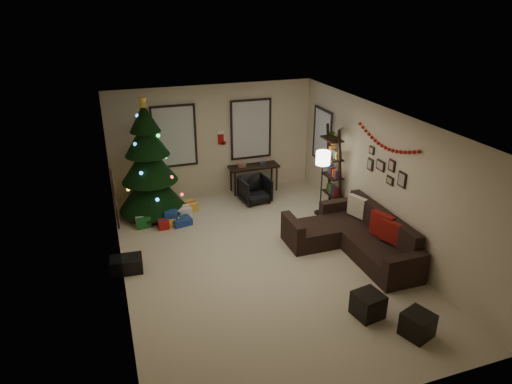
% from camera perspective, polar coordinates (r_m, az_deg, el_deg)
% --- Properties ---
extents(floor, '(7.00, 7.00, 0.00)m').
position_cam_1_polar(floor, '(8.77, 0.66, -8.48)').
color(floor, '#BBAD8D').
rests_on(floor, ground).
extents(ceiling, '(7.00, 7.00, 0.00)m').
position_cam_1_polar(ceiling, '(7.69, 0.76, 8.85)').
color(ceiling, white).
rests_on(ceiling, floor).
extents(wall_back, '(5.00, 0.00, 5.00)m').
position_cam_1_polar(wall_back, '(11.29, -5.30, 6.41)').
color(wall_back, beige).
rests_on(wall_back, floor).
extents(wall_front, '(5.00, 0.00, 5.00)m').
position_cam_1_polar(wall_front, '(5.43, 13.64, -14.65)').
color(wall_front, beige).
rests_on(wall_front, floor).
extents(wall_left, '(0.00, 7.00, 7.00)m').
position_cam_1_polar(wall_left, '(7.74, -17.03, -2.80)').
color(wall_left, beige).
rests_on(wall_left, floor).
extents(wall_right, '(0.00, 7.00, 7.00)m').
position_cam_1_polar(wall_right, '(9.22, 15.51, 1.67)').
color(wall_right, beige).
rests_on(wall_right, floor).
extents(window_back_left, '(1.05, 0.06, 1.50)m').
position_cam_1_polar(window_back_left, '(11.04, -10.12, 6.82)').
color(window_back_left, '#728CB2').
rests_on(window_back_left, wall_back).
extents(window_back_right, '(1.05, 0.06, 1.50)m').
position_cam_1_polar(window_back_right, '(11.46, -0.65, 7.81)').
color(window_back_right, '#728CB2').
rests_on(window_back_right, wall_back).
extents(window_right_wall, '(0.06, 0.90, 1.30)m').
position_cam_1_polar(window_right_wall, '(11.23, 8.29, 6.96)').
color(window_right_wall, '#728CB2').
rests_on(window_right_wall, wall_right).
extents(christmas_tree, '(1.49, 1.49, 2.77)m').
position_cam_1_polar(christmas_tree, '(10.34, -13.15, 3.07)').
color(christmas_tree, black).
rests_on(christmas_tree, floor).
extents(presents, '(1.50, 1.01, 0.30)m').
position_cam_1_polar(presents, '(10.32, -10.92, -3.02)').
color(presents, silver).
rests_on(presents, floor).
extents(sofa, '(1.77, 2.58, 0.84)m').
position_cam_1_polar(sofa, '(9.18, 12.21, -5.56)').
color(sofa, black).
rests_on(sofa, floor).
extents(pillow_red_a, '(0.26, 0.41, 0.40)m').
position_cam_1_polar(pillow_red_a, '(8.76, 16.30, -4.73)').
color(pillow_red_a, maroon).
rests_on(pillow_red_a, sofa).
extents(pillow_red_b, '(0.27, 0.49, 0.47)m').
position_cam_1_polar(pillow_red_b, '(8.95, 15.36, -4.00)').
color(pillow_red_b, maroon).
rests_on(pillow_red_b, sofa).
extents(pillow_cream, '(0.25, 0.44, 0.42)m').
position_cam_1_polar(pillow_cream, '(9.62, 12.46, -1.76)').
color(pillow_cream, beige).
rests_on(pillow_cream, sofa).
extents(ottoman_near, '(0.48, 0.48, 0.39)m').
position_cam_1_polar(ottoman_near, '(7.54, 13.73, -13.44)').
color(ottoman_near, black).
rests_on(ottoman_near, floor).
extents(ottoman_far, '(0.50, 0.50, 0.37)m').
position_cam_1_polar(ottoman_far, '(7.37, 19.41, -15.27)').
color(ottoman_far, black).
rests_on(ottoman_far, floor).
extents(desk, '(1.25, 0.45, 0.68)m').
position_cam_1_polar(desk, '(11.53, -0.27, 2.92)').
color(desk, black).
rests_on(desk, floor).
extents(desk_chair, '(0.68, 0.64, 0.63)m').
position_cam_1_polar(desk_chair, '(11.00, -0.16, 0.30)').
color(desk_chair, black).
rests_on(desk_chair, floor).
extents(bookshelf, '(0.30, 0.58, 1.98)m').
position_cam_1_polar(bookshelf, '(10.54, 9.58, 2.67)').
color(bookshelf, black).
rests_on(bookshelf, floor).
extents(potted_plant, '(0.57, 0.55, 0.50)m').
position_cam_1_polar(potted_plant, '(10.31, 9.76, 7.21)').
color(potted_plant, '#4C4C4C').
rests_on(potted_plant, bookshelf).
extents(floor_lamp, '(0.31, 0.31, 1.49)m').
position_cam_1_polar(floor_lamp, '(10.17, 8.30, 3.69)').
color(floor_lamp, black).
rests_on(floor_lamp, floor).
extents(art_map, '(0.04, 0.60, 0.50)m').
position_cam_1_polar(art_map, '(8.35, -17.32, 0.49)').
color(art_map, black).
rests_on(art_map, wall_left).
extents(art_abstract, '(0.04, 0.45, 0.35)m').
position_cam_1_polar(art_abstract, '(7.32, -16.91, -2.41)').
color(art_abstract, black).
rests_on(art_abstract, wall_left).
extents(gallery, '(0.03, 1.25, 0.54)m').
position_cam_1_polar(gallery, '(9.08, 15.80, 2.79)').
color(gallery, black).
rests_on(gallery, wall_right).
extents(garland, '(0.08, 1.90, 0.30)m').
position_cam_1_polar(garland, '(8.94, 15.84, 6.04)').
color(garland, '#A5140C').
rests_on(garland, wall_right).
extents(stocking_left, '(0.20, 0.05, 0.36)m').
position_cam_1_polar(stocking_left, '(11.33, -6.16, 7.06)').
color(stocking_left, '#990F0C').
rests_on(stocking_left, wall_back).
extents(stocking_right, '(0.20, 0.05, 0.36)m').
position_cam_1_polar(stocking_right, '(11.31, -4.37, 6.77)').
color(stocking_right, '#990F0C').
rests_on(stocking_right, wall_back).
extents(storage_bin, '(0.59, 0.42, 0.28)m').
position_cam_1_polar(storage_bin, '(8.71, -15.78, -8.65)').
color(storage_bin, black).
rests_on(storage_bin, floor).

